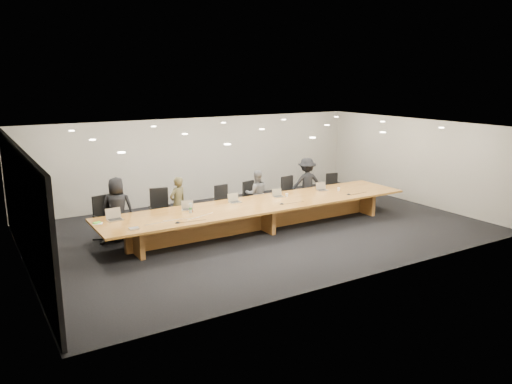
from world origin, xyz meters
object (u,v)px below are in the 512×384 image
person_a (117,208)px  paper_cup_near (287,195)px  person_d (307,183)px  laptop_b (188,205)px  mic_left (178,222)px  chair_far_left (107,218)px  laptop_e (322,187)px  chair_mid_right (253,199)px  person_b (178,203)px  laptop_a (115,214)px  paper_cup_far (339,189)px  chair_right (291,193)px  av_box (134,228)px  chair_far_right (334,188)px  mic_right (349,194)px  chair_left (161,210)px  water_bottle (190,208)px  amber_mug (191,210)px  laptop_c (235,198)px  chair_mid_left (225,203)px  mic_center (282,204)px  person_c (257,194)px  laptop_d (278,193)px  conference_table (262,211)px

person_a → paper_cup_near: person_a is taller
person_d → laptop_b: (-4.48, -0.84, 0.06)m
person_d → mic_left: bearing=35.8°
chair_far_left → laptop_e: 6.36m
mic_left → laptop_b: bearing=55.0°
chair_mid_right → person_b: size_ratio=0.72×
laptop_a → paper_cup_far: (6.71, -0.33, -0.10)m
chair_right → av_box: 5.89m
chair_far_right → mic_right: chair_far_right is taller
chair_left → mic_right: (5.14, -1.77, 0.17)m
paper_cup_far → laptop_e: bearing=146.0°
chair_left → water_bottle: (0.34, -1.23, 0.28)m
chair_left → mic_left: size_ratio=9.00×
amber_mug → chair_right: bearing=15.7°
person_d → av_box: (-6.20, -1.76, -0.05)m
person_a → person_d: bearing=-159.7°
laptop_c → chair_far_right: bearing=11.4°
chair_mid_left → mic_right: 3.63m
person_d → mic_left: (-5.16, -1.81, -0.05)m
person_d → paper_cup_far: bearing=123.5°
chair_mid_right → laptop_e: chair_mid_right is taller
person_a → person_b: bearing=-161.5°
chair_mid_left → mic_right: bearing=-35.5°
paper_cup_far → mic_center: 2.44m
chair_left → person_a: person_a is taller
chair_left → person_d: 4.88m
chair_left → chair_mid_right: chair_left is taller
person_c → water_bottle: size_ratio=5.83×
chair_mid_left → mic_center: bearing=-69.1°
laptop_a → laptop_b: (1.88, -0.03, -0.02)m
person_b → person_d: size_ratio=0.92×
laptop_b → mic_center: bearing=3.1°
chair_right → laptop_d: 1.42m
person_d → mic_left: person_d is taller
person_d → water_bottle: 4.67m
chair_mid_left → av_box: size_ratio=4.92×
laptop_d → paper_cup_far: (2.01, -0.28, -0.07)m
conference_table → chair_far_right: (3.64, 1.28, -0.02)m
laptop_d → laptop_e: 1.60m
person_c → laptop_b: person_c is taller
person_c → av_box: person_c is taller
laptop_c → paper_cup_far: (3.40, -0.35, -0.08)m
conference_table → paper_cup_near: (1.01, 0.25, 0.28)m
person_b → mic_right: (4.69, -1.64, 0.02)m
laptop_d → laptop_b: bearing=-173.1°
conference_table → chair_right: chair_right is taller
laptop_c → paper_cup_far: size_ratio=3.24×
chair_far_left → paper_cup_far: bearing=-21.4°
person_a → mic_left: person_a is taller
mic_left → laptop_c: bearing=25.7°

